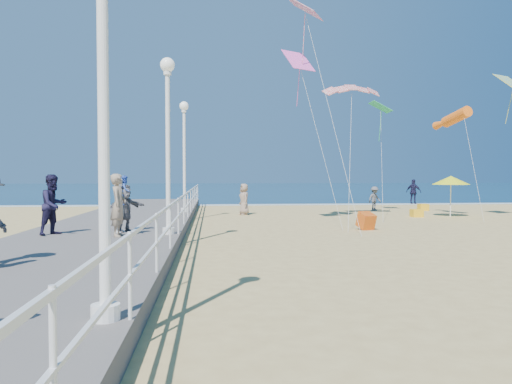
{
  "coord_description": "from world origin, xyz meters",
  "views": [
    {
      "loc": [
        -4.03,
        -15.26,
        2.21
      ],
      "look_at": [
        -2.5,
        2.0,
        1.6
      ],
      "focal_mm": 35.0,
      "sensor_mm": 36.0,
      "label": 1
    }
  ],
  "objects": [
    {
      "name": "boardwalk",
      "position": [
        -7.5,
        0.0,
        0.2
      ],
      "size": [
        5.0,
        44.0,
        0.4
      ],
      "primitive_type": "cube",
      "color": "slate",
      "rests_on": "ground"
    },
    {
      "name": "ocean",
      "position": [
        0.0,
        65.0,
        0.01
      ],
      "size": [
        160.0,
        90.0,
        0.05
      ],
      "primitive_type": "cube",
      "color": "#0B2B47",
      "rests_on": "ground"
    },
    {
      "name": "surf_line",
      "position": [
        0.0,
        20.5,
        0.03
      ],
      "size": [
        160.0,
        1.2,
        0.04
      ],
      "primitive_type": "cube",
      "color": "white",
      "rests_on": "ground"
    },
    {
      "name": "beach_umbrella",
      "position": [
        8.38,
        9.7,
        1.91
      ],
      "size": [
        1.9,
        1.9,
        2.14
      ],
      "color": "white",
      "rests_on": "ground"
    },
    {
      "name": "beach_walker_b",
      "position": [
        10.81,
        20.31,
        0.93
      ],
      "size": [
        1.13,
        1.05,
        1.87
      ],
      "primitive_type": "imported",
      "rotation": [
        0.0,
        0.0,
        2.45
      ],
      "color": "#181835",
      "rests_on": "ground"
    },
    {
      "name": "beach_chair_left",
      "position": [
        6.59,
        9.79,
        0.2
      ],
      "size": [
        0.55,
        0.55,
        0.4
      ],
      "primitive_type": "cube",
      "color": "yellow",
      "rests_on": "ground"
    },
    {
      "name": "kite_diamond_redwhite",
      "position": [
        -0.14,
        5.78,
        9.25
      ],
      "size": [
        1.9,
        2.01,
        0.87
      ],
      "primitive_type": "cube",
      "rotation": [
        0.58,
        0.0,
        1.1
      ],
      "color": "#E81B61"
    },
    {
      "name": "kite_diamond_pink",
      "position": [
        -0.3,
        6.16,
        7.12
      ],
      "size": [
        1.5,
        1.37,
        0.94
      ],
      "primitive_type": "cube",
      "rotation": [
        0.84,
        0.0,
        0.54
      ],
      "color": "#FF5DCD"
    },
    {
      "name": "woman_holding_toddler",
      "position": [
        -6.9,
        0.53,
        1.26
      ],
      "size": [
        0.5,
        0.68,
        1.72
      ],
      "primitive_type": "imported",
      "rotation": [
        0.0,
        0.0,
        1.41
      ],
      "color": "silver",
      "rests_on": "boardwalk"
    },
    {
      "name": "beach_chair_right",
      "position": [
        8.91,
        14.26,
        0.2
      ],
      "size": [
        0.55,
        0.55,
        0.4
      ],
      "primitive_type": "cube",
      "color": "yellow",
      "rests_on": "ground"
    },
    {
      "name": "toddler_held",
      "position": [
        -6.75,
        0.68,
        1.71
      ],
      "size": [
        0.42,
        0.5,
        0.93
      ],
      "primitive_type": "imported",
      "rotation": [
        0.0,
        0.0,
        1.41
      ],
      "color": "blue",
      "rests_on": "boardwalk"
    },
    {
      "name": "beach_walker_c",
      "position": [
        -2.27,
        11.98,
        0.86
      ],
      "size": [
        0.75,
        0.95,
        1.72
      ],
      "primitive_type": "imported",
      "rotation": [
        0.0,
        0.0,
        -1.3
      ],
      "color": "gray",
      "rests_on": "ground"
    },
    {
      "name": "lamp_post_mid",
      "position": [
        -5.35,
        0.0,
        3.66
      ],
      "size": [
        0.44,
        0.44,
        5.32
      ],
      "color": "white",
      "rests_on": "boardwalk"
    },
    {
      "name": "spectator_7",
      "position": [
        -8.76,
        0.12,
        1.31
      ],
      "size": [
        1.07,
        1.11,
        1.81
      ],
      "primitive_type": "imported",
      "rotation": [
        0.0,
        0.0,
        0.96
      ],
      "color": "#191632",
      "rests_on": "boardwalk"
    },
    {
      "name": "lamp_post_far",
      "position": [
        -5.35,
        9.0,
        3.66
      ],
      "size": [
        0.44,
        0.44,
        5.32
      ],
      "color": "white",
      "rests_on": "boardwalk"
    },
    {
      "name": "ground",
      "position": [
        0.0,
        0.0,
        0.0
      ],
      "size": [
        160.0,
        160.0,
        0.0
      ],
      "primitive_type": "plane",
      "color": "tan",
      "rests_on": "ground"
    },
    {
      "name": "lamp_post_near",
      "position": [
        -5.35,
        -9.0,
        3.66
      ],
      "size": [
        0.44,
        0.44,
        5.32
      ],
      "color": "white",
      "rests_on": "boardwalk"
    },
    {
      "name": "kite_diamond_multi",
      "position": [
        10.28,
        7.71,
        6.67
      ],
      "size": [
        1.6,
        1.48,
        0.81
      ],
      "primitive_type": "cube",
      "rotation": [
        0.68,
        0.0,
        0.48
      ],
      "color": "#198DD8"
    },
    {
      "name": "railing",
      "position": [
        -5.05,
        0.0,
        1.25
      ],
      "size": [
        0.05,
        42.0,
        0.55
      ],
      "color": "white",
      "rests_on": "boardwalk"
    },
    {
      "name": "spectator_5",
      "position": [
        -6.76,
        0.72,
        1.16
      ],
      "size": [
        1.17,
        1.41,
        1.52
      ],
      "primitive_type": "imported",
      "rotation": [
        0.0,
        0.0,
        0.97
      ],
      "color": "#5E5C61",
      "rests_on": "boardwalk"
    },
    {
      "name": "box_kite",
      "position": [
        2.1,
        4.1,
        0.3
      ],
      "size": [
        0.74,
        0.84,
        0.74
      ],
      "primitive_type": "cube",
      "rotation": [
        0.31,
        0.0,
        0.32
      ],
      "color": "red",
      "rests_on": "ground"
    },
    {
      "name": "kite_diamond_green",
      "position": [
        5.56,
        12.54,
        6.06
      ],
      "size": [
        1.17,
        1.3,
        0.59
      ],
      "primitive_type": "cube",
      "rotation": [
        0.48,
        0.0,
        1.51
      ],
      "color": "#28BD69"
    },
    {
      "name": "spectator_6",
      "position": [
        -6.75,
        -0.47,
        1.32
      ],
      "size": [
        0.46,
        0.68,
        1.83
      ],
      "primitive_type": "imported",
      "rotation": [
        0.0,
        0.0,
        1.53
      ],
      "color": "gray",
      "rests_on": "boardwalk"
    },
    {
      "name": "kite_windsock",
      "position": [
        8.3,
        9.03,
        5.12
      ],
      "size": [
        1.07,
        3.05,
        1.16
      ],
      "primitive_type": "cylinder",
      "rotation": [
        1.36,
        0.0,
        0.17
      ],
      "color": "orange"
    },
    {
      "name": "beach_walker_a",
      "position": [
        5.93,
        14.53,
        0.74
      ],
      "size": [
        1.1,
        0.91,
        1.48
      ],
      "primitive_type": "imported",
      "rotation": [
        0.0,
        0.0,
        0.45
      ],
      "color": "#56565B",
      "rests_on": "ground"
    },
    {
      "name": "kite_parafoil",
      "position": [
        2.96,
        9.3,
        6.57
      ],
      "size": [
        2.86,
        0.94,
        0.65
      ],
      "primitive_type": null,
      "rotation": [
        0.44,
        0.0,
        0.0
      ],
      "color": "red"
    }
  ]
}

